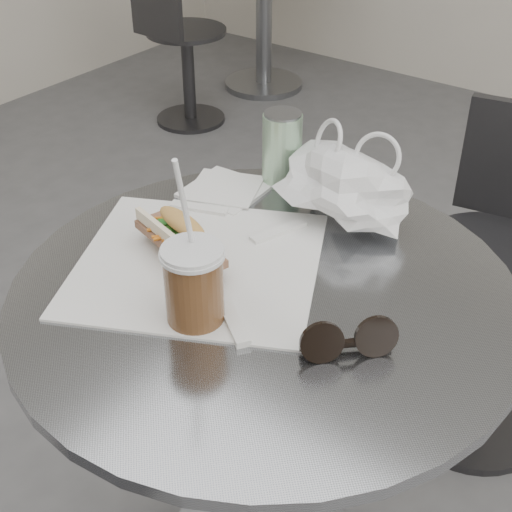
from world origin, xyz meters
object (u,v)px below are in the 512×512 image
Objects in this scene: cafe_table at (263,415)px; chair_far at (497,302)px; banh_mi at (181,239)px; iced_coffee at (194,284)px; drink_can at (282,148)px; bg_chair at (182,60)px; sunglasses at (348,341)px.

chair_far is at bearing 76.52° from cafe_table.
iced_coffee reaches higher than banh_mi.
banh_mi is 0.31m from drink_can.
iced_coffee is (0.11, -0.10, 0.02)m from banh_mi.
chair_far is 3.24× the size of banh_mi.
bg_chair is 4.93× the size of drink_can.
chair_far is 3.03× the size of iced_coffee.
cafe_table is 1.13× the size of bg_chair.
sunglasses is (1.80, -1.66, 0.46)m from bg_chair.
drink_can reaches higher than banh_mi.
chair_far is at bearing -24.60° from bg_chair.
bg_chair is 2.25m from banh_mi.
cafe_table is 0.47m from drink_can.
bg_chair is at bearing 147.84° from banh_mi.
cafe_table is 0.73m from chair_far.
iced_coffee is 0.42m from drink_can.
cafe_table is 5.56× the size of drink_can.
drink_can is at bearing 109.94° from banh_mi.
cafe_table is at bearing -42.40° from bg_chair.
bg_chair is 2.40m from iced_coffee.
drink_can is (-0.33, -0.41, 0.46)m from chair_far.
bg_chair is at bearing 91.43° from sunglasses.
cafe_table is 0.98× the size of chair_far.
sunglasses reaches higher than cafe_table.
iced_coffee reaches higher than chair_far.
banh_mi is 0.94× the size of iced_coffee.
drink_can is at bearing -39.97° from bg_chair.
chair_far is (0.17, 0.70, -0.12)m from cafe_table.
bg_chair is 2.49m from sunglasses.
cafe_table is at bearing 74.30° from iced_coffee.
banh_mi is at bearing -45.42° from bg_chair.
cafe_table is 0.35m from banh_mi.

